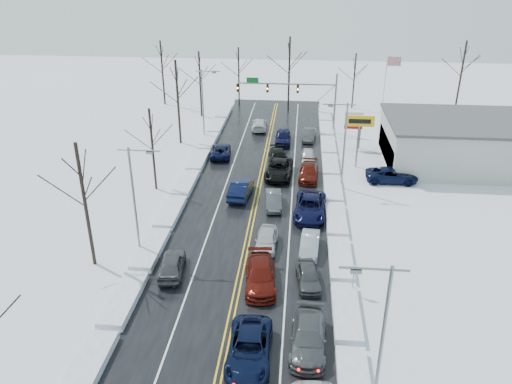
# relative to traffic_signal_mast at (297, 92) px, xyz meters

# --- Properties ---
(ground) EXTENTS (160.00, 160.00, 0.00)m
(ground) POSITION_rel_traffic_signal_mast_xyz_m (-3.45, -27.99, -5.48)
(ground) COLOR silver
(ground) RESTS_ON ground
(road_surface) EXTENTS (14.00, 84.00, 0.01)m
(road_surface) POSITION_rel_traffic_signal_mast_xyz_m (-3.45, -25.99, -5.47)
(road_surface) COLOR black
(road_surface) RESTS_ON ground
(snow_bank_left) EXTENTS (1.79, 72.00, 0.56)m
(snow_bank_left) POSITION_rel_traffic_signal_mast_xyz_m (-11.05, -25.99, -5.48)
(snow_bank_left) COLOR silver
(snow_bank_left) RESTS_ON ground
(snow_bank_right) EXTENTS (1.79, 72.00, 0.56)m
(snow_bank_right) POSITION_rel_traffic_signal_mast_xyz_m (4.15, -25.99, -5.48)
(snow_bank_right) COLOR silver
(snow_bank_right) RESTS_ON ground
(traffic_signal_mast) EXTENTS (13.28, 0.39, 8.00)m
(traffic_signal_mast) POSITION_rel_traffic_signal_mast_xyz_m (0.00, 0.00, 0.00)
(traffic_signal_mast) COLOR slate
(traffic_signal_mast) RESTS_ON ground
(tires_plus_sign) EXTENTS (3.20, 0.34, 6.00)m
(tires_plus_sign) POSITION_rel_traffic_signal_mast_xyz_m (7.05, -12.00, -0.49)
(tires_plus_sign) COLOR slate
(tires_plus_sign) RESTS_ON ground
(used_vehicles_sign) EXTENTS (2.20, 0.22, 4.65)m
(used_vehicles_sign) POSITION_rel_traffic_signal_mast_xyz_m (7.05, -5.99, -2.16)
(used_vehicles_sign) COLOR slate
(used_vehicles_sign) RESTS_ON ground
(speed_limit_sign) EXTENTS (0.55, 0.09, 2.35)m
(speed_limit_sign) POSITION_rel_traffic_signal_mast_xyz_m (4.75, -35.99, -3.84)
(speed_limit_sign) COLOR slate
(speed_limit_sign) RESTS_ON ground
(flagpole) EXTENTS (1.87, 1.20, 10.00)m
(flagpole) POSITION_rel_traffic_signal_mast_xyz_m (11.72, 2.01, 0.45)
(flagpole) COLOR silver
(flagpole) RESTS_ON ground
(dealership_building) EXTENTS (20.40, 12.40, 5.30)m
(dealership_building) POSITION_rel_traffic_signal_mast_xyz_m (20.53, -9.99, -2.82)
(dealership_building) COLOR #A9A9A4
(dealership_building) RESTS_ON ground
(streetlight_se) EXTENTS (3.20, 0.25, 9.00)m
(streetlight_se) POSITION_rel_traffic_signal_mast_xyz_m (4.85, -45.99, -0.17)
(streetlight_se) COLOR slate
(streetlight_se) RESTS_ON ground
(streetlight_ne) EXTENTS (3.20, 0.25, 9.00)m
(streetlight_ne) POSITION_rel_traffic_signal_mast_xyz_m (4.85, -17.99, -0.17)
(streetlight_ne) COLOR slate
(streetlight_ne) RESTS_ON ground
(streetlight_sw) EXTENTS (3.20, 0.25, 9.00)m
(streetlight_sw) POSITION_rel_traffic_signal_mast_xyz_m (-11.74, -31.99, -0.17)
(streetlight_sw) COLOR slate
(streetlight_sw) RESTS_ON ground
(streetlight_nw) EXTENTS (3.20, 0.25, 9.00)m
(streetlight_nw) POSITION_rel_traffic_signal_mast_xyz_m (-11.74, -3.99, -0.17)
(streetlight_nw) COLOR slate
(streetlight_nw) RESTS_ON ground
(tree_left_b) EXTENTS (4.00, 4.00, 10.00)m
(tree_left_b) POSITION_rel_traffic_signal_mast_xyz_m (-14.95, -33.99, 1.51)
(tree_left_b) COLOR #2D231C
(tree_left_b) RESTS_ON ground
(tree_left_c) EXTENTS (3.40, 3.40, 8.50)m
(tree_left_c) POSITION_rel_traffic_signal_mast_xyz_m (-13.95, -19.99, 0.46)
(tree_left_c) COLOR #2D231C
(tree_left_c) RESTS_ON ground
(tree_left_d) EXTENTS (4.20, 4.20, 10.50)m
(tree_left_d) POSITION_rel_traffic_signal_mast_xyz_m (-14.65, -5.99, 1.86)
(tree_left_d) COLOR #2D231C
(tree_left_d) RESTS_ON ground
(tree_left_e) EXTENTS (3.80, 3.80, 9.50)m
(tree_left_e) POSITION_rel_traffic_signal_mast_xyz_m (-14.25, 6.01, 1.16)
(tree_left_e) COLOR #2D231C
(tree_left_e) RESTS_ON ground
(tree_far_a) EXTENTS (4.00, 4.00, 10.00)m
(tree_far_a) POSITION_rel_traffic_signal_mast_xyz_m (-21.45, 12.01, 1.51)
(tree_far_a) COLOR #2D231C
(tree_far_a) RESTS_ON ground
(tree_far_b) EXTENTS (3.60, 3.60, 9.00)m
(tree_far_b) POSITION_rel_traffic_signal_mast_xyz_m (-9.45, 13.01, 0.81)
(tree_far_b) COLOR #2D231C
(tree_far_b) RESTS_ON ground
(tree_far_c) EXTENTS (4.40, 4.40, 11.00)m
(tree_far_c) POSITION_rel_traffic_signal_mast_xyz_m (-1.45, 11.01, 2.21)
(tree_far_c) COLOR #2D231C
(tree_far_c) RESTS_ON ground
(tree_far_d) EXTENTS (3.40, 3.40, 8.50)m
(tree_far_d) POSITION_rel_traffic_signal_mast_xyz_m (8.55, 12.51, 0.46)
(tree_far_d) COLOR #2D231C
(tree_far_d) RESTS_ON ground
(tree_far_e) EXTENTS (4.20, 4.20, 10.50)m
(tree_far_e) POSITION_rel_traffic_signal_mast_xyz_m (24.55, 13.01, 1.86)
(tree_far_e) COLOR #2D231C
(tree_far_e) RESTS_ON ground
(queued_car_2) EXTENTS (2.66, 5.63, 1.55)m
(queued_car_2) POSITION_rel_traffic_signal_mast_xyz_m (-1.86, -42.98, -5.48)
(queued_car_2) COLOR black
(queued_car_2) RESTS_ON ground
(queued_car_3) EXTENTS (2.74, 5.64, 1.58)m
(queued_car_3) POSITION_rel_traffic_signal_mast_xyz_m (-1.84, -35.51, -5.48)
(queued_car_3) COLOR #53110B
(queued_car_3) RESTS_ON ground
(queued_car_4) EXTENTS (1.88, 4.35, 1.46)m
(queued_car_4) POSITION_rel_traffic_signal_mast_xyz_m (-1.78, -30.38, -5.48)
(queued_car_4) COLOR silver
(queued_car_4) RESTS_ON ground
(queued_car_5) EXTENTS (1.85, 4.31, 1.38)m
(queued_car_5) POSITION_rel_traffic_signal_mast_xyz_m (-1.66, -22.88, -5.48)
(queued_car_5) COLOR #434648
(queued_car_5) RESTS_ON ground
(queued_car_6) EXTENTS (3.01, 6.12, 1.67)m
(queued_car_6) POSITION_rel_traffic_signal_mast_xyz_m (-1.54, -15.47, -5.48)
(queued_car_6) COLOR black
(queued_car_6) RESTS_ON ground
(queued_car_7) EXTENTS (2.67, 5.29, 1.47)m
(queued_car_7) POSITION_rel_traffic_signal_mast_xyz_m (-1.81, -11.87, -5.48)
(queued_car_7) COLOR black
(queued_car_7) RESTS_ON ground
(queued_car_8) EXTENTS (1.99, 4.88, 1.66)m
(queued_car_8) POSITION_rel_traffic_signal_mast_xyz_m (-1.56, -4.98, -5.48)
(queued_car_8) COLOR black
(queued_car_8) RESTS_ON ground
(queued_car_11) EXTENTS (2.37, 5.41, 1.55)m
(queued_car_11) POSITION_rel_traffic_signal_mast_xyz_m (1.62, -41.68, -5.48)
(queued_car_11) COLOR #46494B
(queued_car_11) RESTS_ON ground
(queued_car_12) EXTENTS (2.07, 4.17, 1.37)m
(queued_car_12) POSITION_rel_traffic_signal_mast_xyz_m (1.63, -35.13, -5.48)
(queued_car_12) COLOR #3D3F41
(queued_car_12) RESTS_ON ground
(queued_car_13) EXTENTS (1.74, 4.26, 1.37)m
(queued_car_13) POSITION_rel_traffic_signal_mast_xyz_m (1.75, -30.65, -5.48)
(queued_car_13) COLOR #A3A4AA
(queued_car_13) RESTS_ON ground
(queued_car_14) EXTENTS (3.20, 6.24, 1.69)m
(queued_car_14) POSITION_rel_traffic_signal_mast_xyz_m (1.79, -24.29, -5.48)
(queued_car_14) COLOR black
(queued_car_14) RESTS_ON ground
(queued_car_15) EXTENTS (2.28, 5.09, 1.45)m
(queued_car_15) POSITION_rel_traffic_signal_mast_xyz_m (1.69, -15.84, -5.48)
(queued_car_15) COLOR #4E110A
(queued_car_15) RESTS_ON ground
(queued_car_16) EXTENTS (1.61, 3.97, 1.35)m
(queued_car_16) POSITION_rel_traffic_signal_mast_xyz_m (1.63, -11.06, -5.48)
(queued_car_16) COLOR silver
(queued_car_16) RESTS_ON ground
(queued_car_17) EXTENTS (1.94, 4.45, 1.42)m
(queued_car_17) POSITION_rel_traffic_signal_mast_xyz_m (1.78, -3.33, -5.48)
(queued_car_17) COLOR #393B3D
(queued_car_17) RESTS_ON ground
(oncoming_car_0) EXTENTS (2.30, 5.28, 1.69)m
(oncoming_car_0) POSITION_rel_traffic_signal_mast_xyz_m (-5.01, -20.88, -5.48)
(oncoming_car_0) COLOR black
(oncoming_car_0) RESTS_ON ground
(oncoming_car_1) EXTENTS (2.80, 5.19, 1.38)m
(oncoming_car_1) POSITION_rel_traffic_signal_mast_xyz_m (-8.79, -10.18, -5.48)
(oncoming_car_1) COLOR black
(oncoming_car_1) RESTS_ON ground
(oncoming_car_2) EXTENTS (2.25, 5.07, 1.44)m
(oncoming_car_2) POSITION_rel_traffic_signal_mast_xyz_m (-5.05, 0.55, -5.48)
(oncoming_car_2) COLOR silver
(oncoming_car_2) RESTS_ON ground
(oncoming_car_3) EXTENTS (2.27, 4.63, 1.52)m
(oncoming_car_3) POSITION_rel_traffic_signal_mast_xyz_m (-8.62, -34.65, -5.48)
(oncoming_car_3) COLOR #404345
(oncoming_car_3) RESTS_ON ground
(parked_car_0) EXTENTS (5.50, 2.58, 1.52)m
(parked_car_0) POSITION_rel_traffic_signal_mast_xyz_m (10.45, -15.91, -5.48)
(parked_car_0) COLOR black
(parked_car_0) RESTS_ON ground
(parked_car_1) EXTENTS (2.76, 5.62, 1.57)m
(parked_car_1) POSITION_rel_traffic_signal_mast_xyz_m (13.52, -10.64, -5.48)
(parked_car_1) COLOR #3D3F42
(parked_car_1) RESTS_ON ground
(parked_car_2) EXTENTS (1.76, 4.23, 1.43)m
(parked_car_2) POSITION_rel_traffic_signal_mast_xyz_m (11.45, -7.43, -5.48)
(parked_car_2) COLOR #414447
(parked_car_2) RESTS_ON ground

